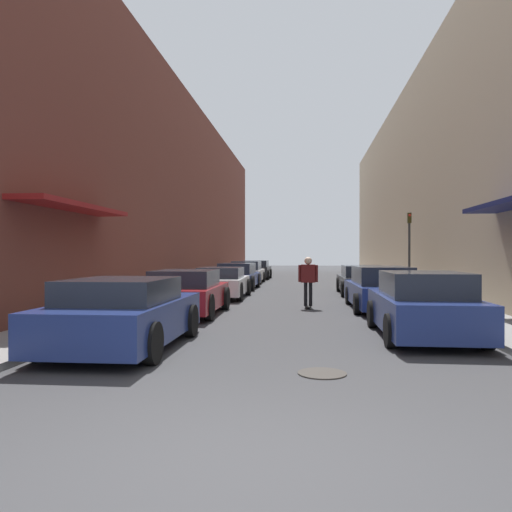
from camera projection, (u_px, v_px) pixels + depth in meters
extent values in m
plane|color=#38383A|center=(296.00, 292.00, 22.44)|extent=(102.09, 102.09, 0.00)
cube|color=gray|center=(210.00, 284.00, 27.54)|extent=(1.80, 46.40, 0.12)
cube|color=gray|center=(388.00, 285.00, 26.57)|extent=(1.80, 46.40, 0.12)
cube|color=brown|center=(159.00, 192.00, 27.82)|extent=(4.00, 46.40, 10.31)
cube|color=maroon|center=(75.00, 207.00, 12.58)|extent=(1.00, 4.80, 0.12)
cube|color=tan|center=(445.00, 185.00, 26.25)|extent=(4.00, 46.40, 10.70)
cube|color=navy|center=(125.00, 319.00, 9.10)|extent=(1.92, 4.21, 0.68)
cube|color=#232833|center=(121.00, 290.00, 8.89)|extent=(1.68, 2.19, 0.42)
cylinder|color=black|center=(105.00, 320.00, 10.49)|extent=(0.18, 0.67, 0.67)
cylinder|color=black|center=(191.00, 321.00, 10.30)|extent=(0.18, 0.67, 0.67)
cylinder|color=black|center=(39.00, 341.00, 7.90)|extent=(0.18, 0.67, 0.67)
cylinder|color=black|center=(152.00, 343.00, 7.71)|extent=(0.18, 0.67, 0.67)
cube|color=maroon|center=(187.00, 297.00, 14.13)|extent=(1.91, 4.22, 0.62)
cube|color=#232833|center=(185.00, 278.00, 13.92)|extent=(1.65, 2.21, 0.45)
cylinder|color=black|center=(169.00, 298.00, 15.51)|extent=(0.18, 0.69, 0.69)
cylinder|color=black|center=(226.00, 298.00, 15.33)|extent=(0.18, 0.69, 0.69)
cylinder|color=black|center=(142.00, 307.00, 12.93)|extent=(0.18, 0.69, 0.69)
cylinder|color=black|center=(209.00, 307.00, 12.75)|extent=(0.18, 0.69, 0.69)
cube|color=silver|center=(222.00, 285.00, 19.46)|extent=(1.90, 4.28, 0.60)
cube|color=#232833|center=(221.00, 273.00, 19.25)|extent=(1.63, 2.25, 0.41)
cylinder|color=black|center=(207.00, 287.00, 20.86)|extent=(0.18, 0.69, 0.69)
cylinder|color=black|center=(248.00, 287.00, 20.68)|extent=(0.18, 0.69, 0.69)
cylinder|color=black|center=(192.00, 291.00, 18.25)|extent=(0.18, 0.69, 0.69)
cylinder|color=black|center=(240.00, 292.00, 18.07)|extent=(0.18, 0.69, 0.69)
cube|color=navy|center=(238.00, 279.00, 24.36)|extent=(1.85, 4.32, 0.56)
cube|color=#232833|center=(237.00, 268.00, 24.15)|extent=(1.59, 2.26, 0.51)
cylinder|color=black|center=(225.00, 280.00, 25.77)|extent=(0.18, 0.70, 0.70)
cylinder|color=black|center=(258.00, 280.00, 25.59)|extent=(0.18, 0.70, 0.70)
cylinder|color=black|center=(216.00, 283.00, 23.13)|extent=(0.18, 0.70, 0.70)
cylinder|color=black|center=(252.00, 284.00, 22.96)|extent=(0.18, 0.70, 0.70)
cube|color=silver|center=(247.00, 275.00, 29.28)|extent=(1.76, 4.31, 0.62)
cube|color=#232833|center=(247.00, 265.00, 29.06)|extent=(1.54, 2.24, 0.50)
cylinder|color=black|center=(236.00, 277.00, 30.69)|extent=(0.18, 0.63, 0.63)
cylinder|color=black|center=(263.00, 277.00, 30.52)|extent=(0.18, 0.63, 0.63)
cylinder|color=black|center=(229.00, 279.00, 28.04)|extent=(0.18, 0.63, 0.63)
cylinder|color=black|center=(259.00, 279.00, 27.87)|extent=(0.18, 0.63, 0.63)
cube|color=black|center=(256.00, 271.00, 34.42)|extent=(1.88, 3.91, 0.66)
cube|color=#232833|center=(256.00, 264.00, 34.22)|extent=(1.65, 2.04, 0.43)
cylinder|color=black|center=(245.00, 273.00, 35.72)|extent=(0.18, 0.66, 0.66)
cylinder|color=black|center=(270.00, 273.00, 35.53)|extent=(0.18, 0.66, 0.66)
cylinder|color=black|center=(240.00, 275.00, 33.30)|extent=(0.18, 0.66, 0.66)
cylinder|color=black|center=(268.00, 275.00, 33.12)|extent=(0.18, 0.66, 0.66)
cube|color=navy|center=(422.00, 312.00, 10.27)|extent=(1.76, 4.13, 0.69)
cube|color=#232833|center=(424.00, 284.00, 10.07)|extent=(1.54, 2.15, 0.49)
cylinder|color=black|center=(372.00, 314.00, 11.63)|extent=(0.18, 0.63, 0.63)
cylinder|color=black|center=(447.00, 315.00, 11.46)|extent=(0.18, 0.63, 0.63)
cylinder|color=black|center=(390.00, 331.00, 9.09)|extent=(0.18, 0.63, 0.63)
cylinder|color=black|center=(487.00, 332.00, 8.92)|extent=(0.18, 0.63, 0.63)
cube|color=navy|center=(380.00, 294.00, 15.45)|extent=(1.87, 4.71, 0.63)
cube|color=#232833|center=(382.00, 275.00, 15.22)|extent=(1.60, 2.46, 0.54)
cylinder|color=black|center=(348.00, 295.00, 16.98)|extent=(0.18, 0.60, 0.60)
cylinder|color=black|center=(400.00, 296.00, 16.80)|extent=(0.18, 0.60, 0.60)
cylinder|color=black|center=(357.00, 304.00, 14.10)|extent=(0.18, 0.60, 0.60)
cylinder|color=black|center=(419.00, 305.00, 13.93)|extent=(0.18, 0.60, 0.60)
cube|color=#232326|center=(362.00, 283.00, 21.18)|extent=(1.87, 4.73, 0.59)
cube|color=#232833|center=(363.00, 271.00, 20.95)|extent=(1.64, 2.46, 0.47)
cylinder|color=black|center=(339.00, 284.00, 22.73)|extent=(0.18, 0.64, 0.64)
cylinder|color=black|center=(379.00, 285.00, 22.55)|extent=(0.18, 0.64, 0.64)
cylinder|color=black|center=(343.00, 289.00, 19.82)|extent=(0.18, 0.64, 0.64)
cylinder|color=black|center=(390.00, 289.00, 19.64)|extent=(0.18, 0.64, 0.64)
cube|color=black|center=(308.00, 306.00, 15.70)|extent=(0.20, 0.78, 0.02)
cylinder|color=beige|center=(306.00, 307.00, 15.96)|extent=(0.03, 0.06, 0.06)
cylinder|color=beige|center=(310.00, 307.00, 15.94)|extent=(0.03, 0.06, 0.06)
cylinder|color=beige|center=(306.00, 308.00, 15.46)|extent=(0.03, 0.06, 0.06)
cylinder|color=beige|center=(311.00, 308.00, 15.45)|extent=(0.03, 0.06, 0.06)
cylinder|color=black|center=(306.00, 294.00, 15.71)|extent=(0.11, 0.11, 0.74)
cylinder|color=black|center=(311.00, 294.00, 15.69)|extent=(0.11, 0.11, 0.74)
cube|color=maroon|center=(308.00, 274.00, 15.70)|extent=(0.44, 0.20, 0.57)
sphere|color=beige|center=(308.00, 261.00, 15.70)|extent=(0.24, 0.24, 0.24)
cylinder|color=maroon|center=(300.00, 273.00, 15.73)|extent=(0.09, 0.09, 0.54)
cylinder|color=maroon|center=(317.00, 274.00, 15.67)|extent=(0.09, 0.09, 0.54)
cylinder|color=#332D28|center=(322.00, 373.00, 7.12)|extent=(0.70, 0.70, 0.02)
cylinder|color=#2D2D2D|center=(409.00, 252.00, 21.64)|extent=(0.10, 0.10, 3.39)
cube|color=#332D0F|center=(409.00, 218.00, 21.64)|extent=(0.16, 0.16, 0.45)
sphere|color=red|center=(410.00, 215.00, 21.55)|extent=(0.11, 0.11, 0.11)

